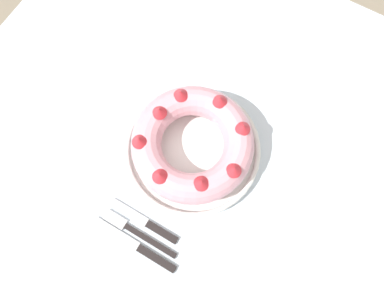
{
  "coord_description": "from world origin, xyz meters",
  "views": [
    {
      "loc": [
        -0.22,
        -0.12,
        1.59
      ],
      "look_at": [
        -0.0,
        0.01,
        0.82
      ],
      "focal_mm": 35.0,
      "sensor_mm": 36.0,
      "label": 1
    }
  ],
  "objects_px": {
    "serving_dish": "(192,150)",
    "cake_knife": "(148,224)",
    "serving_knife": "(140,248)",
    "bundt_cake": "(192,144)",
    "fork": "(135,231)"
  },
  "relations": [
    {
      "from": "serving_dish",
      "to": "fork",
      "type": "xyz_separation_m",
      "value": [
        -0.22,
        0.02,
        -0.01
      ]
    },
    {
      "from": "serving_dish",
      "to": "fork",
      "type": "distance_m",
      "value": 0.22
    },
    {
      "from": "fork",
      "to": "serving_knife",
      "type": "xyz_separation_m",
      "value": [
        -0.02,
        -0.03,
        -0.0
      ]
    },
    {
      "from": "cake_knife",
      "to": "serving_dish",
      "type": "bearing_deg",
      "value": 5.99
    },
    {
      "from": "serving_knife",
      "to": "fork",
      "type": "bearing_deg",
      "value": 48.13
    },
    {
      "from": "bundt_cake",
      "to": "cake_knife",
      "type": "relative_size",
      "value": 1.59
    },
    {
      "from": "bundt_cake",
      "to": "cake_knife",
      "type": "bearing_deg",
      "value": 179.96
    },
    {
      "from": "serving_knife",
      "to": "cake_knife",
      "type": "height_order",
      "value": "same"
    },
    {
      "from": "serving_dish",
      "to": "serving_knife",
      "type": "height_order",
      "value": "serving_dish"
    },
    {
      "from": "bundt_cake",
      "to": "serving_knife",
      "type": "distance_m",
      "value": 0.25
    },
    {
      "from": "bundt_cake",
      "to": "serving_knife",
      "type": "xyz_separation_m",
      "value": [
        -0.25,
        -0.01,
        -0.06
      ]
    },
    {
      "from": "fork",
      "to": "bundt_cake",
      "type": "bearing_deg",
      "value": -6.88
    },
    {
      "from": "serving_dish",
      "to": "cake_knife",
      "type": "distance_m",
      "value": 0.19
    },
    {
      "from": "serving_dish",
      "to": "fork",
      "type": "height_order",
      "value": "serving_dish"
    },
    {
      "from": "bundt_cake",
      "to": "serving_dish",
      "type": "bearing_deg",
      "value": -153.13
    }
  ]
}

